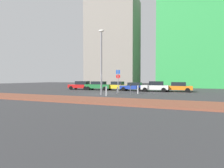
{
  "coord_description": "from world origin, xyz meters",
  "views": [
    {
      "loc": [
        8.13,
        -19.08,
        1.92
      ],
      "look_at": [
        0.1,
        2.73,
        1.21
      ],
      "focal_mm": 26.48,
      "sensor_mm": 36.0,
      "label": 1
    }
  ],
  "objects_px": {
    "parked_car_red": "(81,85)",
    "parking_meter": "(131,88)",
    "parking_sign_post": "(118,78)",
    "parked_car_white": "(155,86)",
    "traffic_bollard_mid": "(117,90)",
    "parked_car_orange": "(177,87)",
    "parked_car_green": "(98,85)",
    "parked_car_yellow": "(116,86)",
    "street_lamp": "(101,57)",
    "traffic_bollard_near": "(138,90)",
    "parked_car_blue": "(134,86)",
    "traffic_bollard_far": "(106,91)"
  },
  "relations": [
    {
      "from": "parked_car_blue",
      "to": "parked_car_green",
      "type": "bearing_deg",
      "value": -179.52
    },
    {
      "from": "parked_car_green",
      "to": "parking_sign_post",
      "type": "relative_size",
      "value": 1.42
    },
    {
      "from": "parked_car_red",
      "to": "parked_car_orange",
      "type": "bearing_deg",
      "value": 2.06
    },
    {
      "from": "parked_car_orange",
      "to": "traffic_bollard_near",
      "type": "relative_size",
      "value": 3.99
    },
    {
      "from": "parking_sign_post",
      "to": "street_lamp",
      "type": "bearing_deg",
      "value": -102.66
    },
    {
      "from": "parking_sign_post",
      "to": "parking_meter",
      "type": "bearing_deg",
      "value": -43.64
    },
    {
      "from": "parked_car_red",
      "to": "parking_sign_post",
      "type": "xyz_separation_m",
      "value": [
        8.36,
        -4.09,
        1.23
      ]
    },
    {
      "from": "parking_sign_post",
      "to": "traffic_bollard_mid",
      "type": "xyz_separation_m",
      "value": [
        0.45,
        -1.72,
        -1.59
      ]
    },
    {
      "from": "parking_sign_post",
      "to": "parking_meter",
      "type": "distance_m",
      "value": 3.44
    },
    {
      "from": "parked_car_red",
      "to": "parking_sign_post",
      "type": "bearing_deg",
      "value": -26.05
    },
    {
      "from": "traffic_bollard_mid",
      "to": "parked_car_red",
      "type": "bearing_deg",
      "value": 146.61
    },
    {
      "from": "parked_car_white",
      "to": "street_lamp",
      "type": "relative_size",
      "value": 0.52
    },
    {
      "from": "parked_car_white",
      "to": "parked_car_orange",
      "type": "height_order",
      "value": "parked_car_white"
    },
    {
      "from": "parked_car_blue",
      "to": "parked_car_orange",
      "type": "relative_size",
      "value": 0.97
    },
    {
      "from": "parked_car_orange",
      "to": "parking_sign_post",
      "type": "bearing_deg",
      "value": -149.22
    },
    {
      "from": "parked_car_yellow",
      "to": "parked_car_orange",
      "type": "distance_m",
      "value": 9.61
    },
    {
      "from": "traffic_bollard_far",
      "to": "street_lamp",
      "type": "bearing_deg",
      "value": 138.03
    },
    {
      "from": "parked_car_red",
      "to": "traffic_bollard_near",
      "type": "bearing_deg",
      "value": -22.76
    },
    {
      "from": "parked_car_orange",
      "to": "parking_meter",
      "type": "distance_m",
      "value": 8.82
    },
    {
      "from": "traffic_bollard_near",
      "to": "parked_car_white",
      "type": "bearing_deg",
      "value": 69.86
    },
    {
      "from": "parked_car_yellow",
      "to": "parked_car_blue",
      "type": "xyz_separation_m",
      "value": [
        3.05,
        -0.34,
        -0.04
      ]
    },
    {
      "from": "parked_car_green",
      "to": "parked_car_yellow",
      "type": "relative_size",
      "value": 1.05
    },
    {
      "from": "traffic_bollard_far",
      "to": "parking_sign_post",
      "type": "bearing_deg",
      "value": 92.02
    },
    {
      "from": "parked_car_yellow",
      "to": "parked_car_orange",
      "type": "xyz_separation_m",
      "value": [
        9.6,
        0.15,
        -0.01
      ]
    },
    {
      "from": "parked_car_orange",
      "to": "street_lamp",
      "type": "relative_size",
      "value": 0.55
    },
    {
      "from": "parking_sign_post",
      "to": "parked_car_red",
      "type": "bearing_deg",
      "value": 153.95
    },
    {
      "from": "parking_meter",
      "to": "traffic_bollard_mid",
      "type": "xyz_separation_m",
      "value": [
        -1.9,
        0.52,
        -0.44
      ]
    },
    {
      "from": "parking_sign_post",
      "to": "street_lamp",
      "type": "relative_size",
      "value": 0.41
    },
    {
      "from": "parking_meter",
      "to": "street_lamp",
      "type": "relative_size",
      "value": 0.17
    },
    {
      "from": "parked_car_green",
      "to": "street_lamp",
      "type": "xyz_separation_m",
      "value": [
        4.11,
        -7.93,
        3.73
      ]
    },
    {
      "from": "parked_car_green",
      "to": "traffic_bollard_mid",
      "type": "relative_size",
      "value": 5.27
    },
    {
      "from": "parked_car_yellow",
      "to": "parked_car_orange",
      "type": "height_order",
      "value": "parked_car_yellow"
    },
    {
      "from": "parked_car_blue",
      "to": "parking_meter",
      "type": "height_order",
      "value": "parked_car_blue"
    },
    {
      "from": "parked_car_green",
      "to": "traffic_bollard_near",
      "type": "bearing_deg",
      "value": -31.17
    },
    {
      "from": "parked_car_red",
      "to": "traffic_bollard_near",
      "type": "xyz_separation_m",
      "value": [
        11.28,
        -4.73,
        -0.25
      ]
    },
    {
      "from": "traffic_bollard_mid",
      "to": "parking_meter",
      "type": "bearing_deg",
      "value": -15.29
    },
    {
      "from": "parked_car_blue",
      "to": "parking_meter",
      "type": "xyz_separation_m",
      "value": [
        1.07,
        -6.41,
        0.16
      ]
    },
    {
      "from": "parked_car_orange",
      "to": "traffic_bollard_near",
      "type": "distance_m",
      "value": 7.24
    },
    {
      "from": "parked_car_blue",
      "to": "parked_car_orange",
      "type": "height_order",
      "value": "parked_car_orange"
    },
    {
      "from": "parked_car_red",
      "to": "parked_car_white",
      "type": "xyz_separation_m",
      "value": [
        12.97,
        -0.14,
        0.02
      ]
    },
    {
      "from": "parked_car_green",
      "to": "traffic_bollard_near",
      "type": "xyz_separation_m",
      "value": [
        7.89,
        -4.77,
        -0.25
      ]
    },
    {
      "from": "parked_car_white",
      "to": "traffic_bollard_far",
      "type": "bearing_deg",
      "value": -117.13
    },
    {
      "from": "parked_car_white",
      "to": "traffic_bollard_mid",
      "type": "xyz_separation_m",
      "value": [
        -4.17,
        -5.67,
        -0.38
      ]
    },
    {
      "from": "traffic_bollard_near",
      "to": "traffic_bollard_far",
      "type": "distance_m",
      "value": 4.92
    },
    {
      "from": "parked_car_white",
      "to": "traffic_bollard_mid",
      "type": "height_order",
      "value": "parked_car_white"
    },
    {
      "from": "parked_car_blue",
      "to": "traffic_bollard_far",
      "type": "bearing_deg",
      "value": -97.09
    },
    {
      "from": "traffic_bollard_near",
      "to": "traffic_bollard_mid",
      "type": "relative_size",
      "value": 1.24
    },
    {
      "from": "parked_car_green",
      "to": "street_lamp",
      "type": "distance_m",
      "value": 9.68
    },
    {
      "from": "parked_car_red",
      "to": "parking_meter",
      "type": "relative_size",
      "value": 3.17
    },
    {
      "from": "parked_car_red",
      "to": "parked_car_orange",
      "type": "distance_m",
      "value": 16.2
    }
  ]
}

